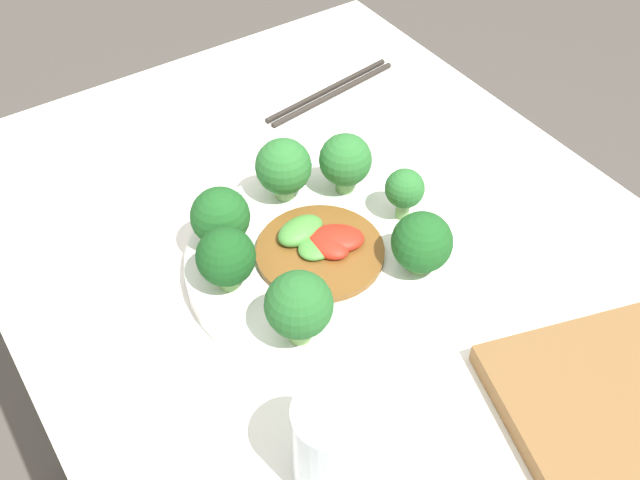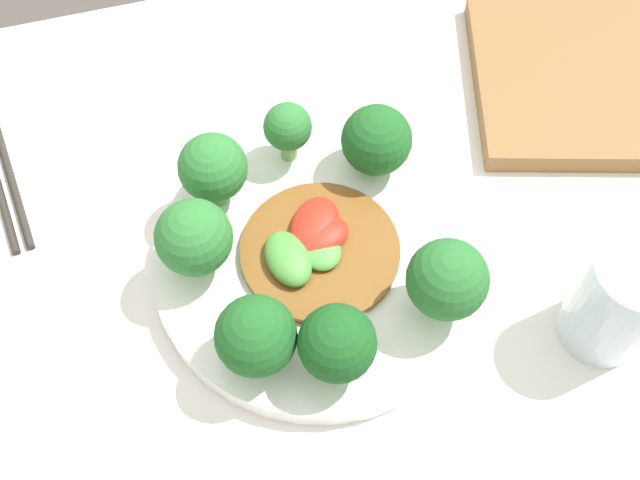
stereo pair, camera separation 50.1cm
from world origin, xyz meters
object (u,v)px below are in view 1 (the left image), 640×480
object	(u,v)px
broccoli_south	(405,190)
stirfry_center	(320,245)
broccoli_east	(283,167)
broccoli_north	(226,257)
broccoli_southeast	(345,161)
broccoli_northwest	(299,306)
drinking_glass	(335,446)
plate	(320,261)
broccoli_southwest	(422,243)
chopsticks	(331,92)
broccoli_northeast	(220,217)

from	to	relation	value
broccoli_south	stirfry_center	world-z (taller)	broccoli_south
broccoli_east	broccoli_north	bearing A→B (deg)	125.40
broccoli_south	broccoli_southeast	bearing A→B (deg)	20.58
broccoli_north	broccoli_south	bearing A→B (deg)	-94.76
broccoli_south	broccoli_northwest	world-z (taller)	broccoli_northwest
drinking_glass	broccoli_south	bearing A→B (deg)	-48.49
plate	broccoli_northwest	world-z (taller)	broccoli_northwest
broccoli_southeast	broccoli_northwest	distance (m)	0.20
broccoli_north	broccoli_south	size ratio (longest dim) A/B	1.14
broccoli_southeast	drinking_glass	xyz separation A→B (m)	(-0.26, 0.19, -0.01)
broccoli_southwest	chopsticks	bearing A→B (deg)	-19.37
chopsticks	drinking_glass	bearing A→B (deg)	146.09
broccoli_northwest	chopsticks	world-z (taller)	broccoli_northwest
broccoli_southwest	stirfry_center	bearing A→B (deg)	43.07
drinking_glass	chopsticks	bearing A→B (deg)	-33.91
drinking_glass	broccoli_north	bearing A→B (deg)	-5.81
broccoli_southeast	broccoli_east	bearing A→B (deg)	65.67
broccoli_south	broccoli_northwest	xyz separation A→B (m)	(-0.07, 0.17, 0.01)
plate	broccoli_northwest	size ratio (longest dim) A/B	3.59
broccoli_southeast	drinking_glass	world-z (taller)	drinking_glass
plate	broccoli_southeast	xyz separation A→B (m)	(0.07, -0.08, 0.05)
chopsticks	broccoli_southwest	bearing A→B (deg)	160.63
plate	broccoli_northwest	xyz separation A→B (m)	(-0.07, 0.07, 0.05)
broccoli_east	plate	bearing A→B (deg)	169.97
chopsticks	plate	bearing A→B (deg)	143.80
broccoli_southeast	broccoli_northwest	size ratio (longest dim) A/B	0.92
broccoli_south	stirfry_center	distance (m)	0.10
broccoli_northwest	chopsticks	distance (m)	0.41
broccoli_east	stirfry_center	world-z (taller)	broccoli_east
broccoli_southwest	stirfry_center	world-z (taller)	broccoli_southwest
broccoli_southeast	broccoli_north	xyz separation A→B (m)	(-0.05, 0.17, -0.00)
broccoli_northeast	drinking_glass	size ratio (longest dim) A/B	0.68
broccoli_northeast	broccoli_north	distance (m)	0.06
broccoli_northwest	broccoli_east	bearing A→B (deg)	-27.61
broccoli_south	chopsticks	xyz separation A→B (m)	(0.25, -0.08, -0.05)
broccoli_southwest	broccoli_northeast	xyz separation A→B (m)	(0.13, 0.14, 0.00)
broccoli_north	chopsticks	bearing A→B (deg)	-49.82
broccoli_north	stirfry_center	bearing A→B (deg)	-96.62
broccoli_southeast	broccoli_south	bearing A→B (deg)	-159.42
broccoli_southeast	broccoli_north	bearing A→B (deg)	106.89
broccoli_southeast	chopsticks	bearing A→B (deg)	-30.11
broccoli_southwest	broccoli_east	world-z (taller)	broccoli_east
broccoli_southwest	broccoli_east	distance (m)	0.17
broccoli_southeast	broccoli_southwest	xyz separation A→B (m)	(-0.13, 0.01, -0.00)
broccoli_east	broccoli_southeast	bearing A→B (deg)	-114.33
broccoli_east	chopsticks	xyz separation A→B (m)	(0.15, -0.16, -0.06)
broccoli_east	broccoli_south	bearing A→B (deg)	-138.12
broccoli_northeast	broccoli_northwest	size ratio (longest dim) A/B	0.88
broccoli_south	drinking_glass	size ratio (longest dim) A/B	0.60
broccoli_southeast	stirfry_center	distance (m)	0.10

